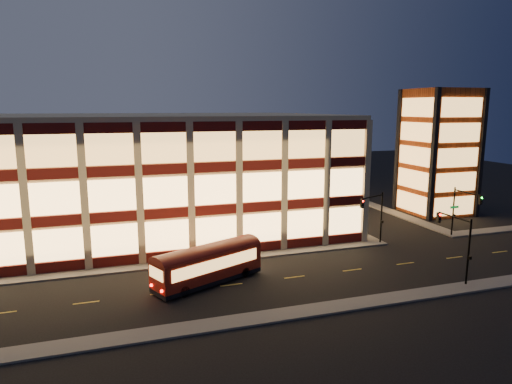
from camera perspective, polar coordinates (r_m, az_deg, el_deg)
name	(u,v)px	position (r m, az deg, el deg)	size (l,w,h in m)	color
ground	(176,267)	(45.72, -9.99, -9.27)	(200.00, 200.00, 0.00)	black
sidewalk_office_south	(143,267)	(46.36, -13.89, -9.04)	(54.00, 2.00, 0.15)	#514F4C
sidewalk_office_east	(315,213)	(67.97, 7.41, -2.57)	(2.00, 30.00, 0.15)	#514F4C
sidewalk_tower_south	(492,230)	(65.04, 27.44, -4.28)	(14.00, 2.00, 0.15)	#514F4C
sidewalk_tower_west	(380,208)	(73.29, 15.21, -1.90)	(2.00, 30.00, 0.15)	#514F4C
sidewalk_near	(202,326)	(33.86, -6.71, -16.36)	(100.00, 2.00, 0.15)	#514F4C
office_building	(132,172)	(60.22, -15.27, 2.40)	(50.45, 30.45, 14.50)	tan
stair_tower	(438,152)	(71.49, 21.78, 4.65)	(8.60, 8.60, 18.00)	#8C3814
traffic_signal_far	(375,210)	(52.42, 14.61, -2.21)	(3.79, 1.87, 6.00)	black
traffic_signal_right	(463,205)	(58.59, 24.42, -1.51)	(1.20, 4.37, 6.00)	black
traffic_signal_near	(457,236)	(44.50, 23.86, -5.01)	(0.32, 4.45, 6.00)	black
trolley_bus	(208,262)	(40.88, -6.01, -8.70)	(10.46, 6.57, 3.49)	maroon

